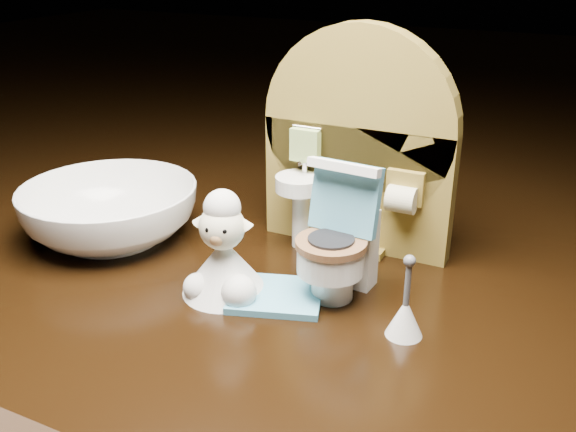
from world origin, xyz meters
name	(u,v)px	position (x,y,z in m)	size (l,w,h in m)	color
backdrop_panel	(356,154)	(0.00, 0.06, 0.07)	(0.13, 0.05, 0.15)	olive
toy_toilet	(339,247)	(0.01, 0.00, 0.03)	(0.04, 0.05, 0.08)	white
bath_mat	(276,295)	(-0.02, -0.02, 0.00)	(0.05, 0.04, 0.00)	#54A2C1
toilet_brush	(405,315)	(0.06, -0.03, 0.01)	(0.02, 0.02, 0.05)	white
plush_lamb	(224,258)	(-0.05, -0.03, 0.02)	(0.05, 0.05, 0.07)	silver
ceramic_bowl	(110,212)	(-0.16, 0.00, 0.02)	(0.12, 0.12, 0.04)	white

